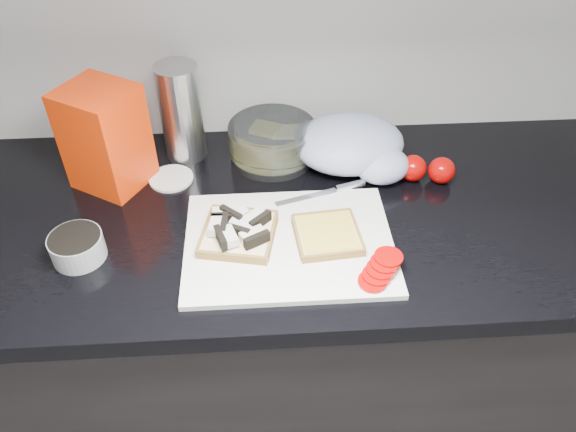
# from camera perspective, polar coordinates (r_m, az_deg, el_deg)

# --- Properties ---
(base_cabinet) EXTENTS (3.50, 0.60, 0.86)m
(base_cabinet) POSITION_cam_1_polar(r_m,az_deg,el_deg) (1.52, -1.65, -12.77)
(base_cabinet) COLOR black
(base_cabinet) RESTS_ON ground
(countertop) EXTENTS (3.50, 0.64, 0.04)m
(countertop) POSITION_cam_1_polar(r_m,az_deg,el_deg) (1.18, -2.07, 0.00)
(countertop) COLOR black
(countertop) RESTS_ON base_cabinet
(cutting_board) EXTENTS (0.40, 0.30, 0.01)m
(cutting_board) POSITION_cam_1_polar(r_m,az_deg,el_deg) (1.09, 0.10, -2.79)
(cutting_board) COLOR white
(cutting_board) RESTS_ON countertop
(bread_left) EXTENTS (0.17, 0.17, 0.04)m
(bread_left) POSITION_cam_1_polar(r_m,az_deg,el_deg) (1.08, -5.11, -1.55)
(bread_left) COLOR beige
(bread_left) RESTS_ON cutting_board
(bread_right) EXTENTS (0.14, 0.14, 0.02)m
(bread_right) POSITION_cam_1_polar(r_m,az_deg,el_deg) (1.08, 4.02, -1.90)
(bread_right) COLOR beige
(bread_right) RESTS_ON cutting_board
(tomato_slices) EXTENTS (0.11, 0.11, 0.02)m
(tomato_slices) POSITION_cam_1_polar(r_m,az_deg,el_deg) (1.03, 9.39, -5.35)
(tomato_slices) COLOR #A00503
(tomato_slices) RESTS_ON cutting_board
(knife) EXTENTS (0.20, 0.07, 0.01)m
(knife) POSITION_cam_1_polar(r_m,az_deg,el_deg) (1.20, 4.50, 2.60)
(knife) COLOR silver
(knife) RESTS_ON cutting_board
(seed_tub) EXTENTS (0.10, 0.10, 0.05)m
(seed_tub) POSITION_cam_1_polar(r_m,az_deg,el_deg) (1.12, -20.65, -2.85)
(seed_tub) COLOR #939797
(seed_tub) RESTS_ON countertop
(tub_lid) EXTENTS (0.12, 0.12, 0.01)m
(tub_lid) POSITION_cam_1_polar(r_m,az_deg,el_deg) (1.27, -11.77, 3.75)
(tub_lid) COLOR silver
(tub_lid) RESTS_ON countertop
(glass_bowl) EXTENTS (0.20, 0.20, 0.08)m
(glass_bowl) POSITION_cam_1_polar(r_m,az_deg,el_deg) (1.29, -1.60, 7.56)
(glass_bowl) COLOR silver
(glass_bowl) RESTS_ON countertop
(bread_bag) EXTENTS (0.19, 0.19, 0.22)m
(bread_bag) POSITION_cam_1_polar(r_m,az_deg,el_deg) (1.24, -18.07, 7.58)
(bread_bag) COLOR #FF2104
(bread_bag) RESTS_ON countertop
(steel_canister) EXTENTS (0.09, 0.09, 0.22)m
(steel_canister) POSITION_cam_1_polar(r_m,az_deg,el_deg) (1.29, -10.78, 10.29)
(steel_canister) COLOR #AEAEB3
(steel_canister) RESTS_ON countertop
(grocery_bag) EXTENTS (0.26, 0.23, 0.11)m
(grocery_bag) POSITION_cam_1_polar(r_m,az_deg,el_deg) (1.27, 6.68, 7.02)
(grocery_bag) COLOR #99A4BC
(grocery_bag) RESTS_ON countertop
(whole_tomatoes) EXTENTS (0.12, 0.07, 0.06)m
(whole_tomatoes) POSITION_cam_1_polar(r_m,az_deg,el_deg) (1.26, 13.96, 4.62)
(whole_tomatoes) COLOR #A00503
(whole_tomatoes) RESTS_ON countertop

